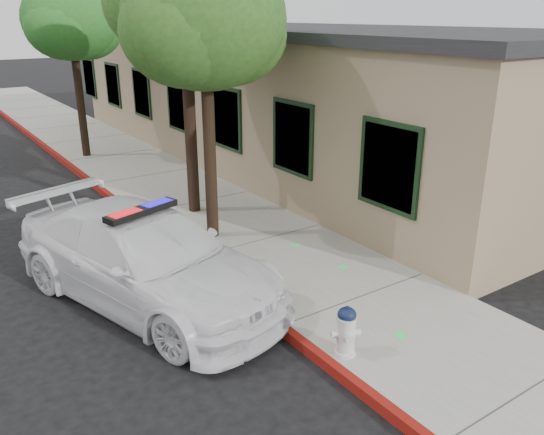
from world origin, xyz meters
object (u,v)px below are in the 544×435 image
at_px(fire_hydrant, 346,331).
at_px(clapboard_building, 289,93).
at_px(street_tree_far, 72,24).
at_px(street_tree_near, 205,27).
at_px(street_tree_mid, 184,0).
at_px(police_car, 146,258).

bearing_deg(fire_hydrant, clapboard_building, 82.59).
distance_m(fire_hydrant, street_tree_far, 14.02).
height_order(street_tree_near, street_tree_mid, street_tree_mid).
height_order(clapboard_building, street_tree_near, street_tree_near).
xyz_separation_m(fire_hydrant, street_tree_far, (0.54, 13.49, 3.79)).
bearing_deg(clapboard_building, street_tree_near, -137.86).
xyz_separation_m(police_car, street_tree_near, (2.16, 1.64, 3.59)).
bearing_deg(street_tree_near, street_tree_mid, 76.32).
xyz_separation_m(street_tree_near, street_tree_far, (-0.07, 8.59, -0.07)).
xyz_separation_m(clapboard_building, street_tree_near, (-5.74, -5.19, 2.25)).
bearing_deg(police_car, street_tree_far, 61.30).
bearing_deg(fire_hydrant, street_tree_near, 107.71).
bearing_deg(street_tree_far, police_car, -101.55).
bearing_deg(street_tree_near, fire_hydrant, -97.01).
bearing_deg(street_tree_far, clapboard_building, -30.32).
bearing_deg(street_tree_mid, street_tree_near, -103.68).
bearing_deg(street_tree_mid, police_car, -127.69).
relative_size(police_car, fire_hydrant, 7.83).
xyz_separation_m(police_car, street_tree_mid, (2.57, 3.32, 4.08)).
distance_m(fire_hydrant, street_tree_mid, 7.96).
xyz_separation_m(street_tree_near, street_tree_mid, (0.41, 1.69, 0.49)).
bearing_deg(street_tree_near, clapboard_building, 42.14).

